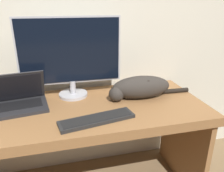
# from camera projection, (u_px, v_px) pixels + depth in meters

# --- Properties ---
(wall_back) EXTENTS (6.40, 0.06, 2.60)m
(wall_back) POSITION_uv_depth(u_px,v_px,m) (75.00, 9.00, 1.54)
(wall_back) COLOR beige
(wall_back) RESTS_ON ground_plane
(desk) EXTENTS (1.54, 0.67, 0.72)m
(desk) POSITION_uv_depth(u_px,v_px,m) (87.00, 126.00, 1.44)
(desk) COLOR olive
(desk) RESTS_ON ground_plane
(monitor) EXTENTS (0.68, 0.20, 0.54)m
(monitor) POSITION_uv_depth(u_px,v_px,m) (71.00, 55.00, 1.45)
(monitor) COLOR #B2B2B7
(monitor) RESTS_ON desk
(laptop) EXTENTS (0.38, 0.29, 0.23)m
(laptop) POSITION_uv_depth(u_px,v_px,m) (18.00, 101.00, 1.36)
(laptop) COLOR #232326
(laptop) RESTS_ON desk
(external_keyboard) EXTENTS (0.44, 0.19, 0.02)m
(external_keyboard) POSITION_uv_depth(u_px,v_px,m) (97.00, 119.00, 1.22)
(external_keyboard) COLOR black
(external_keyboard) RESTS_ON desk
(cat) EXTENTS (0.61, 0.17, 0.16)m
(cat) POSITION_uv_depth(u_px,v_px,m) (140.00, 87.00, 1.49)
(cat) COLOR #332D28
(cat) RESTS_ON desk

